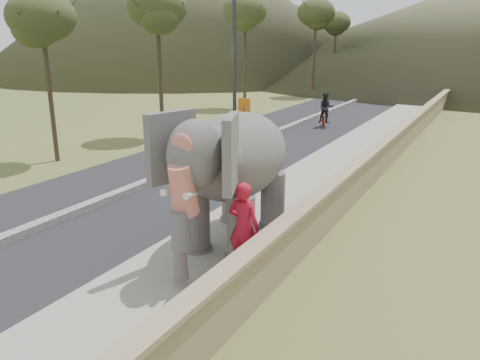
{
  "coord_description": "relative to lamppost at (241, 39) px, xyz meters",
  "views": [
    {
      "loc": [
        5.21,
        -5.99,
        4.81
      ],
      "look_at": [
        0.2,
        3.12,
        1.7
      ],
      "focal_mm": 35.0,
      "sensor_mm": 36.0,
      "label": 1
    }
  ],
  "objects": [
    {
      "name": "lamppost",
      "position": [
        0.0,
        0.0,
        0.0
      ],
      "size": [
        1.76,
        0.36,
        8.0
      ],
      "color": "#2B2B30",
      "rests_on": "ground"
    },
    {
      "name": "ground",
      "position": [
        4.69,
        -12.07,
        -4.87
      ],
      "size": [
        160.0,
        160.0,
        0.0
      ],
      "primitive_type": "plane",
      "color": "olive",
      "rests_on": "ground"
    },
    {
      "name": "road",
      "position": [
        -0.31,
        -2.07,
        -4.86
      ],
      "size": [
        7.0,
        120.0,
        0.03
      ],
      "primitive_type": "cube",
      "color": "black",
      "rests_on": "ground"
    },
    {
      "name": "signboard",
      "position": [
        0.19,
        -0.03,
        -3.23
      ],
      "size": [
        0.6,
        0.08,
        2.4
      ],
      "color": "#2D2D33",
      "rests_on": "ground"
    },
    {
      "name": "median",
      "position": [
        -0.31,
        -2.07,
        -4.76
      ],
      "size": [
        0.35,
        120.0,
        0.22
      ],
      "primitive_type": "cube",
      "color": "black",
      "rests_on": "ground"
    },
    {
      "name": "parapet",
      "position": [
        6.34,
        -2.07,
        -4.32
      ],
      "size": [
        0.3,
        120.0,
        1.1
      ],
      "primitive_type": "cube",
      "color": "tan",
      "rests_on": "ground"
    },
    {
      "name": "trees",
      "position": [
        8.05,
        18.26,
        -0.96
      ],
      "size": [
        47.67,
        40.6,
        8.78
      ],
      "color": "#473828",
      "rests_on": "ground"
    },
    {
      "name": "elephant_and_man",
      "position": [
        4.71,
        -8.79,
        -3.11
      ],
      "size": [
        2.6,
        4.64,
        3.24
      ],
      "color": "slate",
      "rests_on": "ground"
    },
    {
      "name": "walkway",
      "position": [
        4.69,
        -2.07,
        -4.8
      ],
      "size": [
        3.0,
        120.0,
        0.15
      ],
      "primitive_type": "cube",
      "color": "#9E9687",
      "rests_on": "ground"
    },
    {
      "name": "motorcyclist",
      "position": [
        1.3,
        7.68,
        -4.05
      ],
      "size": [
        1.18,
        1.68,
        2.0
      ],
      "color": "maroon",
      "rests_on": "ground"
    }
  ]
}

